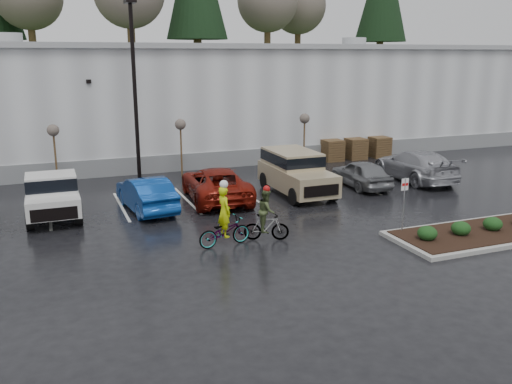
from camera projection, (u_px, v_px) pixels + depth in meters
name	position (u px, v px, depth m)	size (l,w,h in m)	color
ground	(314.00, 249.00, 18.87)	(120.00, 120.00, 0.00)	black
warehouse	(170.00, 98.00, 37.81)	(60.50, 15.50, 7.20)	#B2B4B7
wooded_ridge	(124.00, 88.00, 58.73)	(80.00, 25.00, 6.00)	#223F1A
lamppost	(134.00, 73.00, 26.88)	(0.50, 1.00, 9.22)	black
sapling_west	(53.00, 134.00, 27.10)	(0.60, 0.60, 3.20)	#46301C
sapling_mid	(180.00, 128.00, 29.39)	(0.60, 0.60, 3.20)	#46301C
sapling_east	(305.00, 121.00, 32.04)	(0.60, 0.60, 3.20)	#46301C
pallet_stack_a	(332.00, 150.00, 34.33)	(1.20, 1.20, 1.35)	#46301C
pallet_stack_b	(355.00, 149.00, 34.93)	(1.20, 1.20, 1.35)	#46301C
pallet_stack_c	(379.00, 147.00, 35.56)	(1.20, 1.20, 1.35)	#46301C
curb_island	(492.00, 232.00, 20.41)	(8.00, 3.00, 0.15)	gray
mulch_bed	(492.00, 230.00, 20.39)	(7.60, 2.60, 0.04)	black
shrub_a	(427.00, 233.00, 19.27)	(0.70, 0.70, 0.52)	black
shrub_b	(461.00, 228.00, 19.80)	(0.70, 0.70, 0.52)	black
shrub_c	(493.00, 224.00, 20.33)	(0.70, 0.70, 0.52)	black
fire_lane_sign	(404.00, 199.00, 20.04)	(0.30, 0.05, 2.20)	gray
pickup_white	(52.00, 193.00, 22.64)	(2.10, 5.20, 1.96)	silver
car_blue	(146.00, 194.00, 23.43)	(1.57, 4.51, 1.48)	navy
car_red	(216.00, 184.00, 25.09)	(2.56, 5.54, 1.54)	maroon
suv_tan	(297.00, 173.00, 26.07)	(2.20, 5.10, 2.06)	tan
car_grey	(361.00, 173.00, 27.55)	(1.66, 4.12, 1.40)	slate
car_far_silver	(415.00, 165.00, 29.00)	(2.30, 5.66, 1.64)	#ABABB3
cyclist_hivis	(224.00, 226.00, 19.06)	(2.05, 0.96, 2.39)	#3F3F44
cyclist_olive	(266.00, 220.00, 19.62)	(1.64, 1.02, 2.06)	#3F3F44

